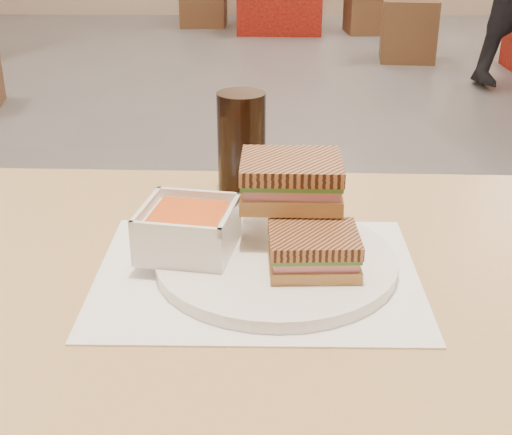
{
  "coord_description": "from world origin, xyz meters",
  "views": [
    {
      "loc": [
        0.02,
        -2.78,
        1.18
      ],
      "look_at": [
        0.01,
        -2.0,
        0.82
      ],
      "focal_mm": 49.47,
      "sensor_mm": 36.0,
      "label": 1
    }
  ],
  "objects_px": {
    "panini_lower": "(313,251)",
    "bg_chair_1l": "(408,30)",
    "bg_chair_2l": "(204,0)",
    "plate": "(276,262)",
    "cola_glass": "(242,144)",
    "bg_chair_2r": "(368,8)",
    "soup_bowl": "(188,231)",
    "main_table": "(341,351)"
  },
  "relations": [
    {
      "from": "panini_lower",
      "to": "bg_chair_2l",
      "type": "distance_m",
      "value": 6.43
    },
    {
      "from": "main_table",
      "to": "bg_chair_2l",
      "type": "height_order",
      "value": "main_table"
    },
    {
      "from": "panini_lower",
      "to": "bg_chair_1l",
      "type": "bearing_deg",
      "value": 77.47
    },
    {
      "from": "plate",
      "to": "bg_chair_2r",
      "type": "height_order",
      "value": "plate"
    },
    {
      "from": "cola_glass",
      "to": "bg_chair_1l",
      "type": "bearing_deg",
      "value": 75.6
    },
    {
      "from": "panini_lower",
      "to": "bg_chair_2r",
      "type": "bearing_deg",
      "value": 81.28
    },
    {
      "from": "soup_bowl",
      "to": "cola_glass",
      "type": "distance_m",
      "value": 0.25
    },
    {
      "from": "main_table",
      "to": "soup_bowl",
      "type": "xyz_separation_m",
      "value": [
        -0.2,
        0.03,
        0.16
      ]
    },
    {
      "from": "plate",
      "to": "soup_bowl",
      "type": "relative_size",
      "value": 2.29
    },
    {
      "from": "main_table",
      "to": "cola_glass",
      "type": "bearing_deg",
      "value": 117.07
    },
    {
      "from": "soup_bowl",
      "to": "panini_lower",
      "type": "distance_m",
      "value": 0.16
    },
    {
      "from": "plate",
      "to": "main_table",
      "type": "bearing_deg",
      "value": -8.83
    },
    {
      "from": "soup_bowl",
      "to": "bg_chair_1l",
      "type": "distance_m",
      "value": 4.93
    },
    {
      "from": "main_table",
      "to": "bg_chair_2r",
      "type": "distance_m",
      "value": 6.06
    },
    {
      "from": "soup_bowl",
      "to": "cola_glass",
      "type": "relative_size",
      "value": 0.83
    },
    {
      "from": "bg_chair_1l",
      "to": "bg_chair_2r",
      "type": "relative_size",
      "value": 1.05
    },
    {
      "from": "plate",
      "to": "panini_lower",
      "type": "relative_size",
      "value": 2.76
    },
    {
      "from": "bg_chair_1l",
      "to": "bg_chair_2r",
      "type": "xyz_separation_m",
      "value": [
        -0.15,
        1.2,
        -0.01
      ]
    },
    {
      "from": "main_table",
      "to": "bg_chair_2l",
      "type": "relative_size",
      "value": 2.52
    },
    {
      "from": "cola_glass",
      "to": "bg_chair_2l",
      "type": "bearing_deg",
      "value": 95.09
    },
    {
      "from": "cola_glass",
      "to": "bg_chair_1l",
      "type": "height_order",
      "value": "cola_glass"
    },
    {
      "from": "panini_lower",
      "to": "cola_glass",
      "type": "height_order",
      "value": "cola_glass"
    },
    {
      "from": "bg_chair_2r",
      "to": "cola_glass",
      "type": "bearing_deg",
      "value": -100.05
    },
    {
      "from": "bg_chair_2l",
      "to": "bg_chair_1l",
      "type": "bearing_deg",
      "value": -42.93
    },
    {
      "from": "plate",
      "to": "bg_chair_1l",
      "type": "xyz_separation_m",
      "value": [
        1.11,
        4.76,
        -0.53
      ]
    },
    {
      "from": "bg_chair_1l",
      "to": "bg_chair_2r",
      "type": "bearing_deg",
      "value": 96.92
    },
    {
      "from": "panini_lower",
      "to": "bg_chair_2l",
      "type": "bearing_deg",
      "value": 95.69
    },
    {
      "from": "main_table",
      "to": "bg_chair_2r",
      "type": "bearing_deg",
      "value": 81.66
    },
    {
      "from": "bg_chair_1l",
      "to": "bg_chair_2l",
      "type": "height_order",
      "value": "bg_chair_2l"
    },
    {
      "from": "bg_chair_2l",
      "to": "plate",
      "type": "bearing_deg",
      "value": -84.67
    },
    {
      "from": "plate",
      "to": "bg_chair_1l",
      "type": "distance_m",
      "value": 4.92
    },
    {
      "from": "bg_chair_2l",
      "to": "bg_chair_2r",
      "type": "bearing_deg",
      "value": -13.75
    },
    {
      "from": "bg_chair_2l",
      "to": "bg_chair_2r",
      "type": "height_order",
      "value": "bg_chair_2l"
    },
    {
      "from": "bg_chair_1l",
      "to": "bg_chair_2l",
      "type": "distance_m",
      "value": 2.32
    },
    {
      "from": "plate",
      "to": "bg_chair_2l",
      "type": "xyz_separation_m",
      "value": [
        -0.59,
        6.35,
        -0.52
      ]
    },
    {
      "from": "plate",
      "to": "bg_chair_1l",
      "type": "relative_size",
      "value": 0.65
    },
    {
      "from": "panini_lower",
      "to": "bg_chair_2l",
      "type": "relative_size",
      "value": 0.22
    },
    {
      "from": "plate",
      "to": "bg_chair_2l",
      "type": "relative_size",
      "value": 0.62
    },
    {
      "from": "main_table",
      "to": "panini_lower",
      "type": "xyz_separation_m",
      "value": [
        -0.04,
        -0.02,
        0.15
      ]
    },
    {
      "from": "cola_glass",
      "to": "bg_chair_2l",
      "type": "height_order",
      "value": "cola_glass"
    },
    {
      "from": "bg_chair_2r",
      "to": "soup_bowl",
      "type": "bearing_deg",
      "value": -100.23
    },
    {
      "from": "bg_chair_1l",
      "to": "cola_glass",
      "type": "bearing_deg",
      "value": -104.4
    }
  ]
}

